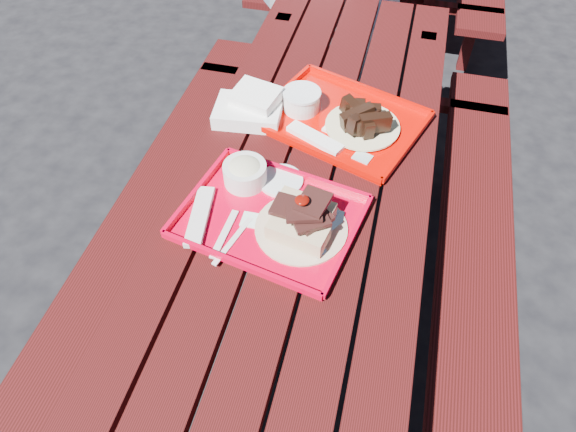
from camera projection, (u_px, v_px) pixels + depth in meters
The scene contains 5 objects.
ground at pixel (297, 320), 2.06m from camera, with size 60.00×60.00×0.00m, color black.
picnic_table_near at pixel (299, 234), 1.64m from camera, with size 1.41×2.40×0.75m.
near_tray at pixel (273, 206), 1.41m from camera, with size 0.53×0.45×0.15m.
far_tray at pixel (338, 118), 1.67m from camera, with size 0.59×0.52×0.08m.
white_cloth at pixel (251, 107), 1.69m from camera, with size 0.23×0.19×0.09m.
Camera 1 is at (0.21, -0.99, 1.85)m, focal length 32.00 mm.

